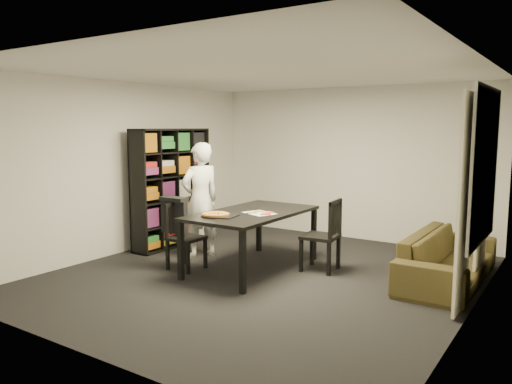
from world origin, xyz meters
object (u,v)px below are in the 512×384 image
Objects in this scene: dining_table at (252,217)px; baking_tray at (221,216)px; bookshelf at (172,188)px; chair_right at (327,230)px; person at (200,200)px; pepperoni_pizza at (216,214)px; chair_left at (181,231)px; sofa at (448,258)px.

baking_tray is (-0.14, -0.51, 0.08)m from dining_table.
bookshelf is 2.77m from chair_right.
chair_right is 1.44m from baking_tray.
dining_table is 1.12× the size of person.
person reaches higher than baking_tray.
chair_right is at bearing 28.41° from dining_table.
baking_tray is (0.88, -0.66, -0.05)m from person.
chair_right is 2.78× the size of pepperoni_pizza.
chair_left reaches higher than pepperoni_pizza.
chair_right is (2.74, 0.05, -0.40)m from bookshelf.
dining_table is 0.59m from pepperoni_pizza.
baking_tray is 1.14× the size of pepperoni_pizza.
pepperoni_pizza is (-0.19, -0.55, 0.10)m from dining_table.
chair_right is at bearing 105.88° from sofa.
bookshelf reaches higher than chair_left.
chair_left is at bearing -149.54° from dining_table.
chair_right reaches higher than pepperoni_pizza.
dining_table is 4.77× the size of baking_tray.
chair_right is 1.51m from pepperoni_pizza.
chair_left reaches higher than baking_tray.
chair_left is 2.26× the size of baking_tray.
person is at bearing 140.11° from pepperoni_pizza.
sofa is (2.54, 1.45, -0.52)m from pepperoni_pizza.
dining_table is at bearing 101.77° from person.
sofa is at bearing 100.19° from chair_right.
pepperoni_pizza is (1.67, -0.98, -0.13)m from bookshelf.
bookshelf is 2.10× the size of chair_left.
bookshelf reaches higher than person.
dining_table is at bearing -67.28° from chair_right.
pepperoni_pizza is at bearing -135.69° from baking_tray.
baking_tray is 2.90m from sofa.
pepperoni_pizza reaches higher than dining_table.
chair_left is at bearing -41.97° from bookshelf.
chair_left is 0.93× the size of chair_right.
chair_left is at bearing 174.51° from pepperoni_pizza.
dining_table is 1.96× the size of chair_right.
person is at bearing 102.48° from sofa.
bookshelf reaches higher than sofa.
chair_right is 0.47× the size of sofa.
bookshelf is 4.75× the size of baking_tray.
dining_table is 0.91× the size of sofa.
person reaches higher than pepperoni_pizza.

